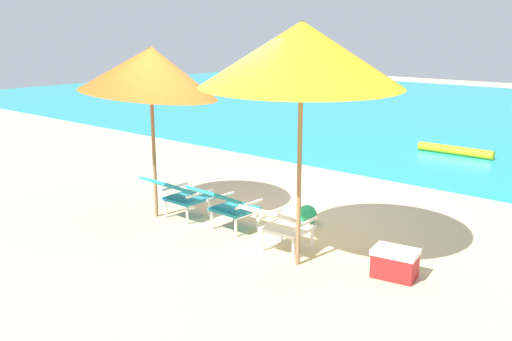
{
  "coord_description": "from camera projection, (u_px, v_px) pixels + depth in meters",
  "views": [
    {
      "loc": [
        4.8,
        -5.42,
        2.6
      ],
      "look_at": [
        0.0,
        0.2,
        0.75
      ],
      "focal_mm": 39.9,
      "sensor_mm": 36.0,
      "label": 1
    }
  ],
  "objects": [
    {
      "name": "ground_plane",
      "position": [
        388.0,
        172.0,
        10.61
      ],
      "size": [
        40.0,
        40.0,
        0.0
      ],
      "primitive_type": "plane",
      "color": "#CCB78E"
    },
    {
      "name": "swim_buoy",
      "position": [
        455.0,
        150.0,
        12.02
      ],
      "size": [
        1.6,
        0.18,
        0.18
      ],
      "primitive_type": "cylinder",
      "rotation": [
        0.0,
        1.57,
        0.0
      ],
      "color": "yellow",
      "rests_on": "ocean_band"
    },
    {
      "name": "lounge_chair_left",
      "position": [
        178.0,
        192.0,
        7.84
      ],
      "size": [
        0.55,
        0.88,
        0.68
      ],
      "color": "teal",
      "rests_on": "ground_plane"
    },
    {
      "name": "lounge_chair_center",
      "position": [
        225.0,
        203.0,
        7.37
      ],
      "size": [
        0.56,
        0.89,
        0.68
      ],
      "color": "teal",
      "rests_on": "ground_plane"
    },
    {
      "name": "lounge_chair_right",
      "position": [
        279.0,
        222.0,
        6.64
      ],
      "size": [
        0.6,
        0.91,
        0.68
      ],
      "color": "silver",
      "rests_on": "ground_plane"
    },
    {
      "name": "beach_umbrella_left",
      "position": [
        150.0,
        71.0,
        7.6
      ],
      "size": [
        2.68,
        2.68,
        2.46
      ],
      "color": "olive",
      "rests_on": "ground_plane"
    },
    {
      "name": "beach_umbrella_right",
      "position": [
        302.0,
        54.0,
        5.88
      ],
      "size": [
        3.08,
        3.08,
        2.71
      ],
      "color": "olive",
      "rests_on": "ground_plane"
    },
    {
      "name": "beach_ball",
      "position": [
        307.0,
        215.0,
        7.73
      ],
      "size": [
        0.27,
        0.27,
        0.27
      ],
      "primitive_type": "sphere",
      "color": "#1E9E60",
      "rests_on": "ground_plane"
    },
    {
      "name": "cooler_box",
      "position": [
        395.0,
        263.0,
        6.08
      ],
      "size": [
        0.52,
        0.39,
        0.32
      ],
      "color": "red",
      "rests_on": "ground_plane"
    }
  ]
}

